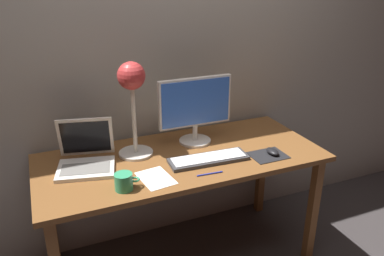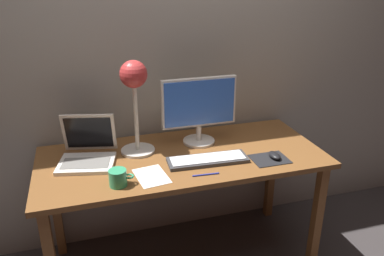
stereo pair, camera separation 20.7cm
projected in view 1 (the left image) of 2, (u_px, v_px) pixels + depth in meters
The scene contains 11 objects.
back_wall at pixel (156, 44), 2.30m from camera, with size 4.80×0.06×2.60m, color #9E998E.
desk at pixel (182, 168), 2.20m from camera, with size 1.60×0.70×0.74m.
monitor at pixel (195, 107), 2.26m from camera, with size 0.45×0.19×0.40m.
keyboard_main at pixel (209, 159), 2.11m from camera, with size 0.45×0.16×0.03m.
laptop at pixel (86, 153), 2.04m from camera, with size 0.35×0.34×0.25m.
desk_lamp at pixel (132, 89), 2.04m from camera, with size 0.19×0.19×0.53m.
mousepad at pixel (268, 155), 2.17m from camera, with size 0.20×0.16×0.00m, color black.
mouse at pixel (272, 151), 2.17m from camera, with size 0.06×0.10×0.03m, color black.
coffee_mug at pixel (124, 182), 1.82m from camera, with size 0.12×0.09×0.08m.
paper_sheet_near_mouse at pixel (156, 178), 1.93m from camera, with size 0.15×0.21×0.00m, color white.
pen at pixel (210, 174), 1.97m from camera, with size 0.01×0.01×0.14m, color #2633A5.
Camera 1 is at (-0.70, -1.82, 1.71)m, focal length 35.96 mm.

